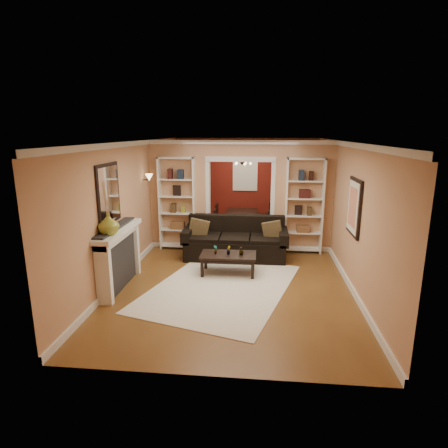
# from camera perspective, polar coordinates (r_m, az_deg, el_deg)

# --- Properties ---
(floor) EXTENTS (8.00, 8.00, 0.00)m
(floor) POSITION_cam_1_polar(r_m,az_deg,el_deg) (8.46, 1.91, -6.11)
(floor) COLOR brown
(floor) RESTS_ON ground
(ceiling) EXTENTS (8.00, 8.00, 0.00)m
(ceiling) POSITION_cam_1_polar(r_m,az_deg,el_deg) (7.95, 2.08, 12.50)
(ceiling) COLOR white
(ceiling) RESTS_ON ground
(wall_back) EXTENTS (8.00, 0.00, 8.00)m
(wall_back) POSITION_cam_1_polar(r_m,az_deg,el_deg) (12.04, 3.24, 6.52)
(wall_back) COLOR tan
(wall_back) RESTS_ON ground
(wall_front) EXTENTS (8.00, 0.00, 8.00)m
(wall_front) POSITION_cam_1_polar(r_m,az_deg,el_deg) (4.26, -1.54, -7.38)
(wall_front) COLOR tan
(wall_front) RESTS_ON ground
(wall_left) EXTENTS (0.00, 8.00, 8.00)m
(wall_left) POSITION_cam_1_polar(r_m,az_deg,el_deg) (8.54, -13.27, 3.11)
(wall_left) COLOR tan
(wall_left) RESTS_ON ground
(wall_right) EXTENTS (0.00, 8.00, 8.00)m
(wall_right) POSITION_cam_1_polar(r_m,az_deg,el_deg) (8.27, 17.76, 2.48)
(wall_right) COLOR tan
(wall_right) RESTS_ON ground
(partition_wall) EXTENTS (4.50, 0.15, 2.70)m
(partition_wall) POSITION_cam_1_polar(r_m,az_deg,el_deg) (9.28, 2.47, 4.31)
(partition_wall) COLOR tan
(partition_wall) RESTS_ON floor
(red_back_panel) EXTENTS (4.44, 0.04, 2.64)m
(red_back_panel) POSITION_cam_1_polar(r_m,az_deg,el_deg) (12.02, 3.23, 6.36)
(red_back_panel) COLOR maroon
(red_back_panel) RESTS_ON floor
(dining_window) EXTENTS (0.78, 0.03, 0.98)m
(dining_window) POSITION_cam_1_polar(r_m,az_deg,el_deg) (11.95, 3.23, 7.43)
(dining_window) COLOR #8CA5CC
(dining_window) RESTS_ON wall_back
(area_rug) EXTENTS (3.21, 3.85, 0.01)m
(area_rug) POSITION_cam_1_polar(r_m,az_deg,el_deg) (7.26, -0.44, -9.56)
(area_rug) COLOR silver
(area_rug) RESTS_ON floor
(sofa) EXTENTS (2.42, 1.04, 0.94)m
(sofa) POSITION_cam_1_polar(r_m,az_deg,el_deg) (8.75, 1.73, -2.18)
(sofa) COLOR black
(sofa) RESTS_ON floor
(pillow_left) EXTENTS (0.45, 0.15, 0.44)m
(pillow_left) POSITION_cam_1_polar(r_m,az_deg,el_deg) (8.77, -3.86, -0.74)
(pillow_left) COLOR brown
(pillow_left) RESTS_ON sofa
(pillow_right) EXTENTS (0.44, 0.16, 0.43)m
(pillow_right) POSITION_cam_1_polar(r_m,az_deg,el_deg) (8.66, 7.39, -1.06)
(pillow_right) COLOR brown
(pillow_right) RESTS_ON sofa
(coffee_table) EXTENTS (1.15, 0.63, 0.43)m
(coffee_table) POSITION_cam_1_polar(r_m,az_deg,el_deg) (7.82, 0.66, -6.12)
(coffee_table) COLOR black
(coffee_table) RESTS_ON floor
(plant_left) EXTENTS (0.11, 0.12, 0.19)m
(plant_left) POSITION_cam_1_polar(r_m,az_deg,el_deg) (7.75, -1.30, -3.90)
(plant_left) COLOR #336626
(plant_left) RESTS_ON coffee_table
(plant_center) EXTENTS (0.09, 0.10, 0.18)m
(plant_center) POSITION_cam_1_polar(r_m,az_deg,el_deg) (7.72, 0.66, -3.99)
(plant_center) COLOR #336626
(plant_center) RESTS_ON coffee_table
(plant_right) EXTENTS (0.12, 0.12, 0.18)m
(plant_right) POSITION_cam_1_polar(r_m,az_deg,el_deg) (7.71, 2.65, -4.04)
(plant_right) COLOR #336626
(plant_right) RESTS_ON coffee_table
(bookshelf_left) EXTENTS (0.90, 0.30, 2.30)m
(bookshelf_left) POSITION_cam_1_polar(r_m,az_deg,el_deg) (9.36, -7.13, 3.06)
(bookshelf_left) COLOR white
(bookshelf_left) RESTS_ON floor
(bookshelf_right) EXTENTS (0.90, 0.30, 2.30)m
(bookshelf_right) POSITION_cam_1_polar(r_m,az_deg,el_deg) (9.19, 12.10, 2.66)
(bookshelf_right) COLOR white
(bookshelf_right) RESTS_ON floor
(fireplace) EXTENTS (0.32, 1.70, 1.16)m
(fireplace) POSITION_cam_1_polar(r_m,az_deg,el_deg) (7.31, -15.50, -5.07)
(fireplace) COLOR white
(fireplace) RESTS_ON floor
(vase) EXTENTS (0.47, 0.47, 0.38)m
(vase) POSITION_cam_1_polar(r_m,az_deg,el_deg) (6.73, -17.19, -0.02)
(vase) COLOR olive
(vase) RESTS_ON fireplace
(mirror) EXTENTS (0.03, 0.95, 1.10)m
(mirror) POSITION_cam_1_polar(r_m,az_deg,el_deg) (7.08, -17.20, 4.39)
(mirror) COLOR silver
(mirror) RESTS_ON wall_left
(wall_sconce) EXTENTS (0.18, 0.18, 0.22)m
(wall_sconce) POSITION_cam_1_polar(r_m,az_deg,el_deg) (8.95, -11.71, 6.79)
(wall_sconce) COLOR #FFE0A5
(wall_sconce) RESTS_ON wall_left
(framed_art) EXTENTS (0.04, 0.85, 1.05)m
(framed_art) POSITION_cam_1_polar(r_m,az_deg,el_deg) (7.27, 19.15, 2.47)
(framed_art) COLOR black
(framed_art) RESTS_ON wall_right
(dining_table) EXTENTS (1.66, 0.92, 0.58)m
(dining_table) POSITION_cam_1_polar(r_m,az_deg,el_deg) (10.94, 2.75, 0.12)
(dining_table) COLOR black
(dining_table) RESTS_ON floor
(dining_chair_nw) EXTENTS (0.50, 0.50, 0.77)m
(dining_chair_nw) POSITION_cam_1_polar(r_m,az_deg,el_deg) (10.67, -0.28, 0.30)
(dining_chair_nw) COLOR black
(dining_chair_nw) RESTS_ON floor
(dining_chair_ne) EXTENTS (0.45, 0.45, 0.79)m
(dining_chair_ne) POSITION_cam_1_polar(r_m,az_deg,el_deg) (10.61, 5.64, 0.20)
(dining_chair_ne) COLOR black
(dining_chair_ne) RESTS_ON floor
(dining_chair_sw) EXTENTS (0.43, 0.43, 0.83)m
(dining_chair_sw) POSITION_cam_1_polar(r_m,az_deg,el_deg) (11.24, 0.04, 1.17)
(dining_chair_sw) COLOR black
(dining_chair_sw) RESTS_ON floor
(dining_chair_se) EXTENTS (0.57, 0.57, 0.93)m
(dining_chair_se) POSITION_cam_1_polar(r_m,az_deg,el_deg) (11.18, 5.66, 1.28)
(dining_chair_se) COLOR black
(dining_chair_se) RESTS_ON floor
(chandelier) EXTENTS (0.50, 0.50, 0.30)m
(chandelier) POSITION_cam_1_polar(r_m,az_deg,el_deg) (10.68, 2.97, 9.20)
(chandelier) COLOR #301D16
(chandelier) RESTS_ON ceiling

